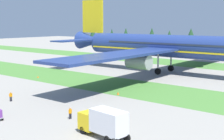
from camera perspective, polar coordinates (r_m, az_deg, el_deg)
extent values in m
cube|color=#4C8438|center=(70.12, 0.82, -2.75)|extent=(320.00, 16.05, 0.01)
cube|color=#4C8438|center=(107.90, 15.39, 0.95)|extent=(320.00, 16.05, 0.01)
cylinder|color=navy|center=(85.50, 12.21, 4.15)|extent=(57.56, 6.65, 6.08)
cone|color=navy|center=(103.25, -3.76, 5.31)|extent=(9.87, 5.87, 5.78)
cube|color=yellow|center=(85.59, 12.19, 3.44)|extent=(56.16, 6.76, 0.36)
cube|color=#283342|center=(83.97, 14.38, 4.51)|extent=(50.55, 6.64, 0.44)
cube|color=navy|center=(107.30, 15.79, 4.56)|extent=(9.50, 38.65, 0.55)
cylinder|color=#A3A3A8|center=(101.60, 15.20, 3.24)|extent=(5.64, 3.40, 3.34)
cube|color=navy|center=(68.34, 1.24, 2.75)|extent=(9.50, 38.65, 0.55)
cylinder|color=#A3A3A8|center=(72.49, 4.85, 1.47)|extent=(5.64, 3.40, 3.34)
cube|color=navy|center=(109.51, -0.38, 5.76)|extent=(5.24, 14.07, 0.38)
cube|color=navy|center=(96.35, -6.98, 5.30)|extent=(5.24, 14.07, 0.38)
cube|color=yellow|center=(102.63, -3.51, 9.63)|extent=(8.21, 0.74, 10.34)
cylinder|color=#A3A3A8|center=(91.12, 10.61, 2.09)|extent=(0.44, 0.44, 5.69)
cylinder|color=black|center=(91.48, 10.56, 0.32)|extent=(1.71, 0.61, 1.70)
cylinder|color=#A3A3A8|center=(84.76, 8.31, 1.66)|extent=(0.44, 0.44, 5.69)
cylinder|color=black|center=(85.15, 8.27, -0.24)|extent=(1.71, 0.61, 1.70)
cylinder|color=black|center=(48.05, -19.12, -8.35)|extent=(0.41, 0.19, 0.40)
cube|color=yellow|center=(40.42, -3.98, -9.05)|extent=(2.44, 2.53, 2.20)
cube|color=#283342|center=(41.06, -4.96, -8.13)|extent=(0.31, 2.07, 0.97)
cube|color=silver|center=(37.88, -0.62, -9.30)|extent=(4.73, 2.78, 2.80)
cylinder|color=black|center=(40.32, -5.26, -10.76)|extent=(0.99, 0.40, 0.96)
cylinder|color=black|center=(41.55, -3.11, -10.14)|extent=(0.99, 0.40, 0.96)
cylinder|color=black|center=(37.19, -0.76, -12.43)|extent=(0.99, 0.40, 0.96)
cylinder|color=black|center=(38.51, 1.42, -11.67)|extent=(0.99, 0.40, 0.96)
cylinder|color=black|center=(37.80, 2.69, -12.08)|extent=(0.99, 0.40, 0.96)
cylinder|color=black|center=(46.39, -7.64, -8.26)|extent=(0.18, 0.18, 0.85)
cylinder|color=black|center=(46.51, -7.42, -8.21)|extent=(0.18, 0.18, 0.85)
cylinder|color=orange|center=(46.24, -7.55, -7.36)|extent=(0.36, 0.36, 0.62)
sphere|color=tan|center=(46.12, -7.56, -6.81)|extent=(0.24, 0.24, 0.24)
cylinder|color=orange|center=(46.13, -7.79, -7.45)|extent=(0.10, 0.10, 0.58)
cylinder|color=orange|center=(46.38, -7.31, -7.35)|extent=(0.10, 0.10, 0.58)
cylinder|color=black|center=(58.71, -17.87, -5.01)|extent=(0.18, 0.18, 0.85)
cylinder|color=black|center=(58.77, -17.67, -4.98)|extent=(0.18, 0.18, 0.85)
cylinder|color=orange|center=(58.57, -17.80, -4.30)|extent=(0.36, 0.36, 0.62)
sphere|color=tan|center=(58.47, -17.82, -3.86)|extent=(0.24, 0.24, 0.24)
cylinder|color=orange|center=(58.52, -18.02, -4.35)|extent=(0.10, 0.10, 0.58)
cylinder|color=orange|center=(58.64, -17.59, -4.30)|extent=(0.10, 0.10, 0.58)
cone|color=orange|center=(81.55, -13.21, -1.19)|extent=(0.44, 0.44, 0.52)
cone|color=orange|center=(61.04, 1.09, -4.20)|extent=(0.44, 0.44, 0.59)
cylinder|color=#4C3823|center=(190.35, -3.45, 4.84)|extent=(0.70, 0.70, 2.67)
cone|color=#1E4223|center=(190.07, -3.47, 6.48)|extent=(5.51, 5.51, 8.18)
cylinder|color=#4C3823|center=(181.41, -0.03, 4.71)|extent=(0.70, 0.70, 2.93)
cone|color=#1E4223|center=(181.14, -0.03, 6.31)|extent=(3.95, 3.95, 7.21)
cylinder|color=#4C3823|center=(171.53, 2.50, 4.55)|extent=(0.70, 0.70, 3.34)
cone|color=#1E4223|center=(171.23, 2.51, 6.36)|extent=(4.87, 4.87, 7.50)
cylinder|color=#4C3823|center=(167.44, 7.16, 4.45)|extent=(0.70, 0.70, 3.70)
cone|color=#1E4223|center=(167.14, 7.20, 6.34)|extent=(4.91, 4.91, 7.34)
cylinder|color=#4C3823|center=(157.61, 10.24, 3.99)|extent=(0.70, 0.70, 2.93)
cone|color=#1E4223|center=(157.29, 10.29, 5.80)|extent=(4.69, 4.69, 7.06)
cylinder|color=#4C3823|center=(152.00, 13.95, 3.77)|extent=(0.70, 0.70, 3.28)
cone|color=#1E4223|center=(151.66, 14.03, 5.86)|extent=(5.96, 5.96, 7.83)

